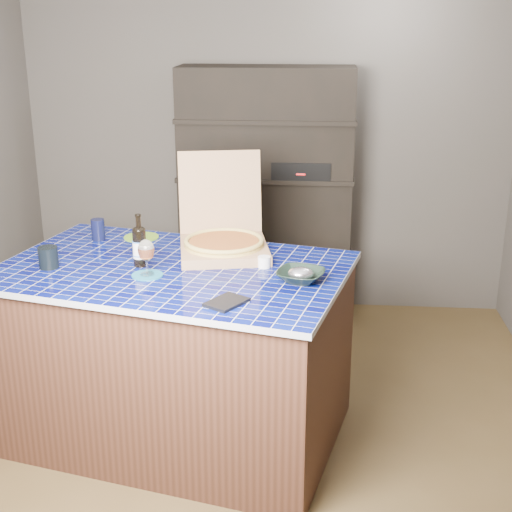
# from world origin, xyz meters

# --- Properties ---
(room) EXTENTS (3.50, 3.50, 3.50)m
(room) POSITION_xyz_m (0.00, 0.00, 1.25)
(room) COLOR brown
(room) RESTS_ON ground
(shelving_unit) EXTENTS (1.20, 0.41, 1.80)m
(shelving_unit) POSITION_xyz_m (0.00, 1.53, 0.90)
(shelving_unit) COLOR black
(shelving_unit) RESTS_ON floor
(kitchen_island) EXTENTS (1.91, 1.45, 0.94)m
(kitchen_island) POSITION_xyz_m (-0.36, -0.10, 0.47)
(kitchen_island) COLOR #45261B
(kitchen_island) RESTS_ON floor
(pizza_box) EXTENTS (0.55, 0.63, 0.49)m
(pizza_box) POSITION_xyz_m (-0.13, 0.15, 1.01)
(pizza_box) COLOR #9F7552
(pizza_box) RESTS_ON kitchen_island
(mead_bottle) EXTENTS (0.07, 0.07, 0.27)m
(mead_bottle) POSITION_xyz_m (-0.52, -0.09, 1.04)
(mead_bottle) COLOR black
(mead_bottle) RESTS_ON kitchen_island
(teal_trivet) EXTENTS (0.15, 0.15, 0.01)m
(teal_trivet) POSITION_xyz_m (-0.45, -0.23, 0.94)
(teal_trivet) COLOR #196583
(teal_trivet) RESTS_ON kitchen_island
(wine_glass) EXTENTS (0.08, 0.08, 0.18)m
(wine_glass) POSITION_xyz_m (-0.45, -0.23, 1.06)
(wine_glass) COLOR white
(wine_glass) RESTS_ON teal_trivet
(tumbler) EXTENTS (0.10, 0.10, 0.11)m
(tumbler) POSITION_xyz_m (-0.96, -0.15, 0.99)
(tumbler) COLOR black
(tumbler) RESTS_ON kitchen_island
(dvd_case) EXTENTS (0.21, 0.22, 0.01)m
(dvd_case) POSITION_xyz_m (-0.03, -0.54, 0.94)
(dvd_case) COLOR black
(dvd_case) RESTS_ON kitchen_island
(bowl) EXTENTS (0.27, 0.27, 0.05)m
(bowl) POSITION_xyz_m (0.29, -0.24, 0.96)
(bowl) COLOR black
(bowl) RESTS_ON kitchen_island
(foil_contents) EXTENTS (0.12, 0.10, 0.06)m
(foil_contents) POSITION_xyz_m (0.29, -0.24, 0.98)
(foil_contents) COLOR silver
(foil_contents) RESTS_ON bowl
(white_jar) EXTENTS (0.06, 0.06, 0.06)m
(white_jar) POSITION_xyz_m (0.10, -0.06, 0.96)
(white_jar) COLOR white
(white_jar) RESTS_ON kitchen_island
(navy_cup) EXTENTS (0.07, 0.07, 0.12)m
(navy_cup) POSITION_xyz_m (-0.85, 0.32, 0.99)
(navy_cup) COLOR black
(navy_cup) RESTS_ON kitchen_island
(green_trivet) EXTENTS (0.20, 0.20, 0.01)m
(green_trivet) POSITION_xyz_m (-0.62, 0.38, 0.94)
(green_trivet) COLOR #6FA222
(green_trivet) RESTS_ON kitchen_island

